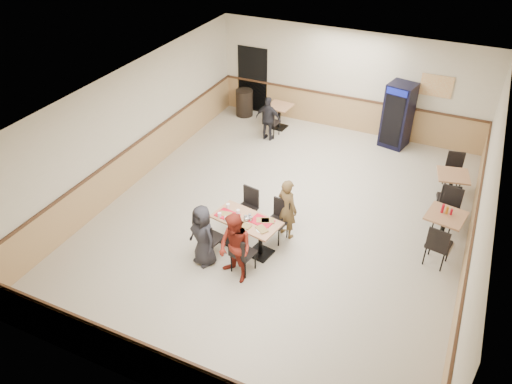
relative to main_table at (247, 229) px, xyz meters
The scene contains 20 objects.
ground 1.42m from the main_table, 77.43° to the left, with size 10.00×10.00×0.00m, color beige.
room_shell 4.36m from the main_table, 61.75° to the left, with size 10.00×10.00×10.00m.
main_table is the anchor object (origin of this frame).
main_chairs 0.06m from the main_table, 169.92° to the left, with size 1.52×1.85×0.96m.
diner_woman_left 0.99m from the main_table, 127.98° to the right, with size 0.67×0.44×1.37m, color black.
diner_woman_right 0.96m from the main_table, 77.70° to the right, with size 0.73×0.57×1.51m, color maroon.
diner_man_opposite 0.99m from the main_table, 52.02° to the left, with size 0.52×0.34×1.42m, color brown.
lone_diner 4.91m from the main_table, 108.39° to the left, with size 0.77×0.32×1.32m, color black.
tabletop_clutter 0.28m from the main_table, 133.23° to the right, with size 1.26×0.60×0.12m.
side_table_near 4.15m from the main_table, 26.19° to the left, with size 0.86×0.86×0.80m.
side_table_near_chair_south 3.91m from the main_table, 17.75° to the left, with size 0.47×0.47×1.01m, color black, non-canonical shape.
side_table_near_chair_north 4.47m from the main_table, 33.56° to the left, with size 0.47×0.47×1.01m, color black, non-canonical shape.
side_table_far 5.13m from the main_table, 44.40° to the left, with size 0.85×0.85×0.77m.
side_table_far_chair_south 4.72m from the main_table, 39.08° to the left, with size 0.45×0.45×0.97m, color black, non-canonical shape.
side_table_far_chair_north 5.58m from the main_table, 48.90° to the left, with size 0.45×0.45×0.97m, color black, non-canonical shape.
condiment_caddy 4.16m from the main_table, 27.00° to the left, with size 0.23×0.06×0.20m.
back_table 5.71m from the main_table, 105.75° to the left, with size 0.75×0.75×0.73m.
back_table_chair_lone 5.14m from the main_table, 107.53° to the left, with size 0.43×0.43×0.93m, color black, non-canonical shape.
pepsi_cooler 6.19m from the main_table, 72.43° to the left, with size 0.83×0.83×1.85m.
trash_bin 6.52m from the main_table, 116.40° to the left, with size 0.54×0.54×0.84m, color black.
Camera 1 is at (3.32, -8.62, 7.02)m, focal length 35.00 mm.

